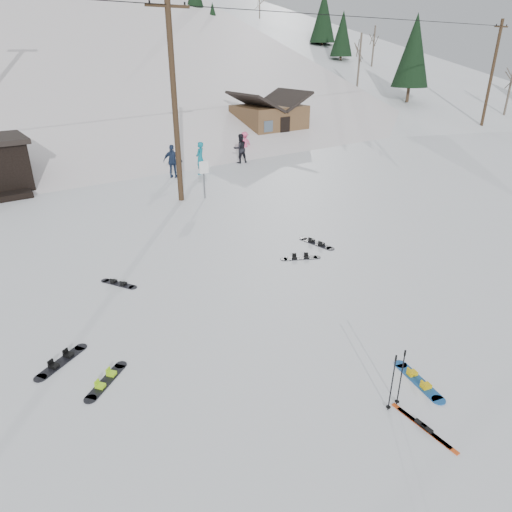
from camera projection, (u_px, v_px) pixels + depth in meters
ground at (375, 358)px, 11.04m from camera, size 200.00×200.00×0.00m
ski_slope at (21, 214)px, 56.61m from camera, size 60.00×85.24×65.97m
ridge_right at (284, 170)px, 72.68m from camera, size 45.66×93.98×54.59m
treeline_right at (312, 103)px, 61.12m from camera, size 20.00×60.00×10.00m
utility_pole at (174, 100)px, 20.47m from camera, size 2.00×0.26×9.00m
utility_pole_right at (492, 74)px, 39.67m from camera, size 2.00×0.26×9.00m
trail_sign at (204, 173)px, 22.16m from camera, size 0.50×0.09×1.85m
cabin at (269, 121)px, 36.08m from camera, size 5.39×4.40×3.77m
hero_snowboard at (419, 381)px, 10.23m from camera, size 0.62×1.54×0.11m
hero_skis at (424, 427)px, 8.99m from camera, size 0.16×1.57×0.08m
ski_poles at (397, 380)px, 9.24m from camera, size 0.38×0.10×1.37m
board_scatter_a at (61, 361)px, 10.86m from camera, size 1.39×0.94×0.11m
board_scatter_b at (119, 284)px, 14.44m from camera, size 0.80×1.22×0.10m
board_scatter_c at (106, 381)px, 10.23m from camera, size 1.23×1.01×0.10m
board_scatter_d at (301, 258)px, 16.20m from camera, size 1.33×0.83×0.10m
board_scatter_f at (316, 243)px, 17.40m from camera, size 0.49×1.63×0.12m
skier_teal at (200, 158)px, 26.60m from camera, size 0.82×0.77×1.88m
skier_dark at (240, 149)px, 29.23m from camera, size 1.02×0.87×1.84m
skier_pink at (245, 143)px, 31.63m from camera, size 1.06×0.68×1.55m
skier_navy at (173, 161)px, 25.88m from camera, size 1.13×1.06×1.87m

